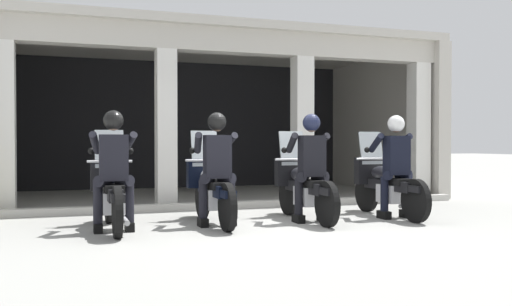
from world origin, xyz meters
TOP-DOWN VIEW (x-y plane):
  - ground_plane at (0.00, 3.00)m, footprint 80.00×80.00m
  - station_building at (0.33, 5.15)m, footprint 9.06×5.12m
  - kerb_strip at (0.33, 2.06)m, footprint 8.56×0.24m
  - motorcycle_far_left at (-2.11, 0.35)m, footprint 0.62×2.04m
  - police_officer_far_left at (-2.11, 0.07)m, footprint 0.63×0.61m
  - motorcycle_center_left at (-0.70, 0.41)m, footprint 0.62×2.04m
  - police_officer_center_left at (-0.70, 0.13)m, footprint 0.63×0.61m
  - motorcycle_center_right at (0.70, 0.34)m, footprint 0.62×2.04m
  - police_officer_center_right at (0.70, 0.06)m, footprint 0.63×0.61m
  - motorcycle_far_right at (2.11, 0.30)m, footprint 0.62×2.04m
  - police_officer_far_right at (2.11, 0.02)m, footprint 0.63×0.61m

SIDE VIEW (x-z plane):
  - ground_plane at x=0.00m, z-range 0.00..0.00m
  - kerb_strip at x=0.33m, z-range 0.00..0.12m
  - motorcycle_far_left at x=-2.11m, z-range -0.17..1.17m
  - motorcycle_center_left at x=-0.70m, z-range -0.17..1.17m
  - motorcycle_center_right at x=0.70m, z-range -0.17..1.17m
  - motorcycle_far_right at x=2.11m, z-range -0.17..1.17m
  - police_officer_far_left at x=-2.11m, z-range 0.15..1.73m
  - police_officer_center_left at x=-0.70m, z-range 0.15..1.73m
  - police_officer_center_right at x=0.70m, z-range 0.15..1.73m
  - police_officer_far_right at x=2.11m, z-range 0.15..1.73m
  - station_building at x=0.33m, z-range 0.44..3.87m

